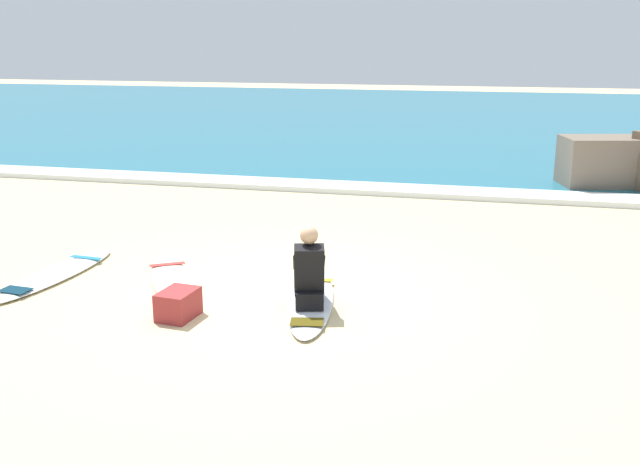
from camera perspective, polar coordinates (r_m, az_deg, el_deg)
ground_plane at (r=8.87m, az=-2.73°, el=-5.11°), size 80.00×80.00×0.00m
sea at (r=28.35m, az=8.76°, el=8.91°), size 80.00×28.00×0.10m
breaking_foam at (r=14.89m, az=4.15°, el=3.47°), size 80.00×0.90×0.11m
surfboard_main at (r=8.64m, az=-0.71°, el=-5.41°), size 0.95×2.41×0.08m
surfer_seated at (r=8.32m, az=-0.86°, el=-3.30°), size 0.51×0.76×0.95m
surfboard_spare_near at (r=9.47m, az=-11.50°, el=-3.84°), size 1.67×2.28×0.08m
surfboard_spare_far at (r=10.20m, az=-20.16°, el=-3.11°), size 0.72×2.40×0.08m
beach_bag at (r=8.33m, az=-11.13°, el=-5.58°), size 0.41×0.52×0.32m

